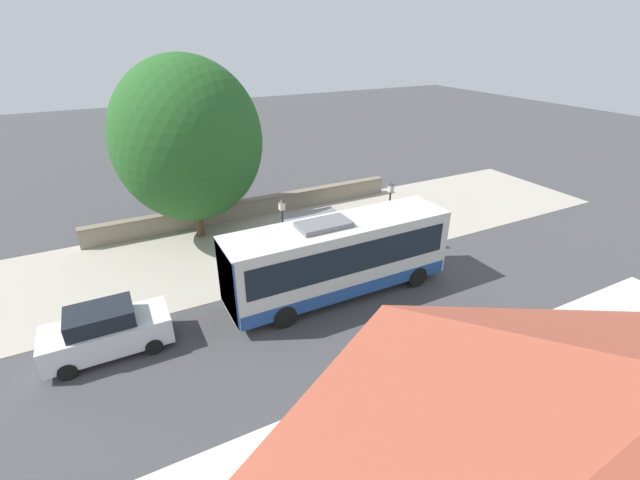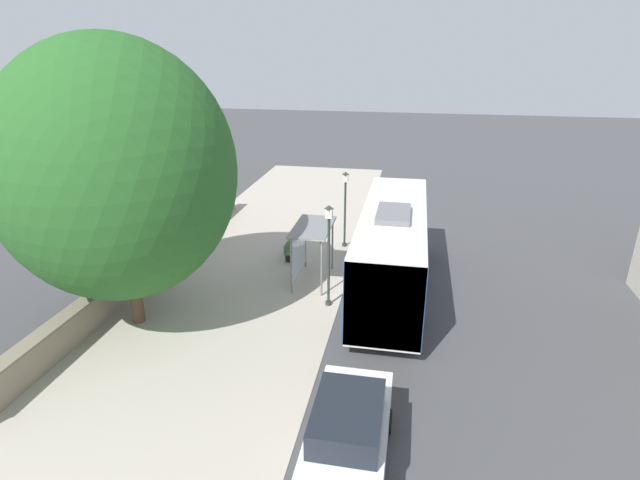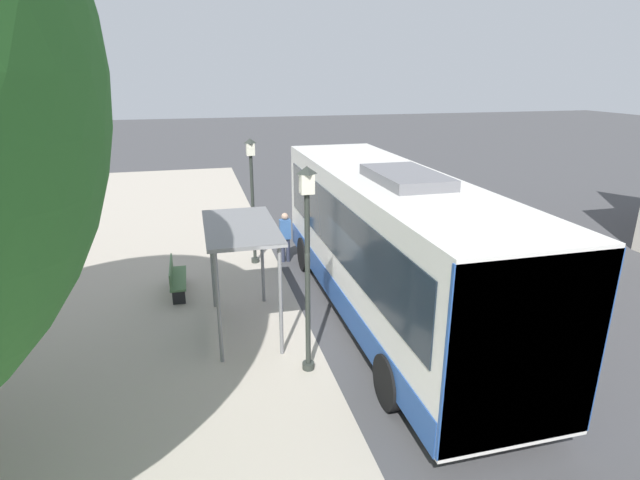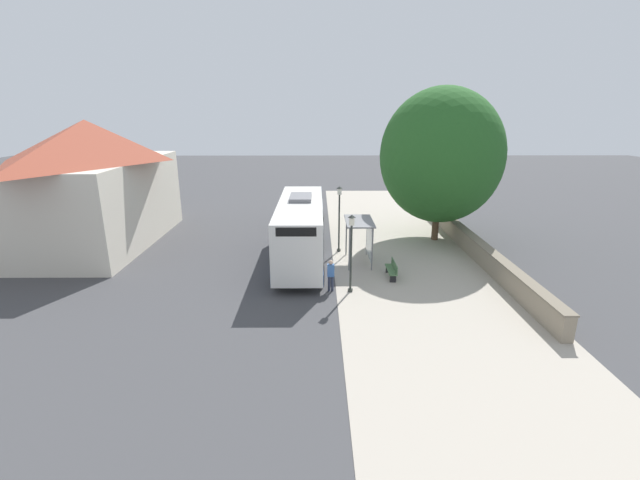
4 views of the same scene
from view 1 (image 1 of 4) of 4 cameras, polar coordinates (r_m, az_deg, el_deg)
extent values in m
plane|color=#424244|center=(21.18, -1.38, -4.92)|extent=(120.00, 120.00, 0.00)
cube|color=#ADA393|center=(24.80, -5.96, -0.08)|extent=(9.00, 44.00, 0.02)
cube|color=gray|center=(28.08, -9.12, 4.18)|extent=(0.50, 20.00, 1.11)
cube|color=#776C5B|center=(27.87, -9.20, 5.31)|extent=(0.60, 20.00, 0.08)
cube|color=silver|center=(18.97, 2.55, -2.01)|extent=(2.48, 10.25, 3.07)
cube|color=black|center=(18.79, 2.57, -0.94)|extent=(2.52, 9.43, 1.35)
cube|color=#264C93|center=(19.58, 2.48, -5.17)|extent=(2.52, 10.04, 0.61)
cube|color=#264C93|center=(17.32, -12.33, -5.65)|extent=(2.52, 0.06, 2.94)
cube|color=black|center=(21.23, 14.66, 3.97)|extent=(1.86, 0.08, 0.43)
cube|color=slate|center=(17.91, 0.51, 2.08)|extent=(1.24, 2.25, 0.22)
cylinder|color=black|center=(22.29, 9.03, -2.08)|extent=(0.30, 1.00, 1.00)
cylinder|color=black|center=(20.73, 12.76, -4.76)|extent=(0.30, 1.00, 1.00)
cylinder|color=black|center=(19.50, -7.45, -6.44)|extent=(0.30, 1.00, 1.00)
cylinder|color=black|center=(17.70, -4.76, -10.09)|extent=(0.30, 1.00, 1.00)
cylinder|color=slate|center=(21.08, -3.50, -1.32)|extent=(0.08, 0.08, 2.44)
cylinder|color=slate|center=(22.15, 2.74, 0.14)|extent=(0.08, 0.08, 2.44)
cylinder|color=slate|center=(22.10, -4.83, 0.02)|extent=(0.08, 0.08, 2.44)
cylinder|color=slate|center=(23.12, 1.21, 1.35)|extent=(0.08, 0.08, 2.44)
cube|color=slate|center=(21.55, -1.07, 3.08)|extent=(1.55, 2.94, 0.08)
cube|color=silver|center=(22.51, -1.73, 0.96)|extent=(0.03, 2.38, 1.95)
cylinder|color=#2D3347|center=(23.16, 9.86, -1.33)|extent=(0.12, 0.12, 0.76)
cylinder|color=#2D3347|center=(23.05, 10.09, -1.49)|extent=(0.12, 0.12, 0.76)
cube|color=#38609E|center=(22.80, 10.11, 0.12)|extent=(0.34, 0.22, 0.62)
sphere|color=tan|center=(22.62, 10.19, 1.06)|extent=(0.21, 0.21, 0.21)
cube|color=#4C7247|center=(24.62, 2.36, 0.97)|extent=(0.40, 1.70, 0.06)
cube|color=#4C7247|center=(24.65, 2.18, 1.61)|extent=(0.04, 1.70, 0.40)
cube|color=black|center=(24.41, 0.96, 0.18)|extent=(0.32, 0.06, 0.45)
cube|color=black|center=(25.03, 3.71, 0.81)|extent=(0.32, 0.06, 0.45)
cylinder|color=#2D332D|center=(21.07, -4.71, -4.93)|extent=(0.24, 0.24, 0.16)
cylinder|color=#2D332D|center=(20.23, -4.88, -0.73)|extent=(0.10, 0.10, 3.63)
cube|color=silver|center=(19.41, -5.11, 4.50)|extent=(0.24, 0.24, 0.35)
pyramid|color=#2D332D|center=(19.32, -5.14, 5.18)|extent=(0.28, 0.28, 0.14)
cylinder|color=#2D332D|center=(23.98, 8.81, -1.05)|extent=(0.24, 0.24, 0.16)
cylinder|color=#2D332D|center=(23.29, 9.08, 2.46)|extent=(0.10, 0.10, 3.37)
cube|color=silver|center=(22.61, 9.42, 6.78)|extent=(0.24, 0.24, 0.35)
pyramid|color=#2D332D|center=(22.53, 9.46, 7.37)|extent=(0.28, 0.28, 0.14)
cylinder|color=brown|center=(25.51, -16.04, 4.05)|extent=(0.45, 0.45, 3.50)
ellipsoid|color=#265B23|center=(24.37, -17.20, 12.59)|extent=(7.88, 7.88, 8.67)
cube|color=silver|center=(18.09, -26.42, -11.20)|extent=(1.84, 4.41, 1.03)
cube|color=black|center=(17.64, -27.32, -9.09)|extent=(1.56, 2.29, 0.64)
cylinder|color=black|center=(19.03, -22.00, -9.97)|extent=(0.22, 0.64, 0.64)
cylinder|color=black|center=(17.62, -21.25, -13.06)|extent=(0.22, 0.64, 0.64)
cylinder|color=black|center=(19.21, -30.56, -11.66)|extent=(0.22, 0.64, 0.64)
cylinder|color=black|center=(17.81, -30.62, -14.85)|extent=(0.22, 0.64, 0.64)
camera|label=2|loc=(17.32, -64.69, 6.75)|focal=28.00mm
camera|label=3|loc=(19.49, -31.54, 6.55)|focal=28.00mm
camera|label=4|loc=(35.74, 38.91, 16.93)|focal=24.00mm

